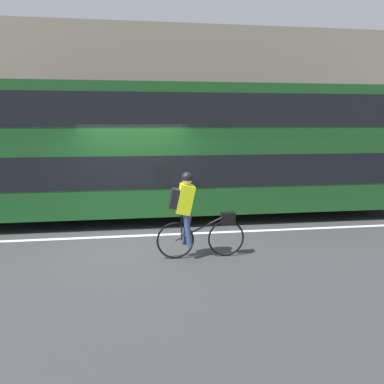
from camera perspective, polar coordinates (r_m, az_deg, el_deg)
name	(u,v)px	position (r m, az deg, el deg)	size (l,w,h in m)	color
ground_plane	(135,240)	(8.39, -8.65, -7.23)	(80.00, 80.00, 0.00)	#38383A
road_center_line	(135,236)	(8.67, -8.64, -6.61)	(50.00, 0.14, 0.01)	silver
sidewalk_curb	(136,191)	(13.86, -8.52, 0.16)	(60.00, 1.98, 0.14)	gray
building_facade	(134,108)	(14.78, -8.83, 12.55)	(60.00, 0.30, 6.18)	gray
bus	(185,145)	(10.10, -1.05, 7.10)	(11.93, 2.57, 3.47)	black
cyclist_on_bike	(192,212)	(7.00, -0.03, -3.14)	(1.69, 0.32, 1.65)	black
trash_bin	(313,173)	(15.21, 17.93, 2.72)	(0.54, 0.54, 0.93)	#194C23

